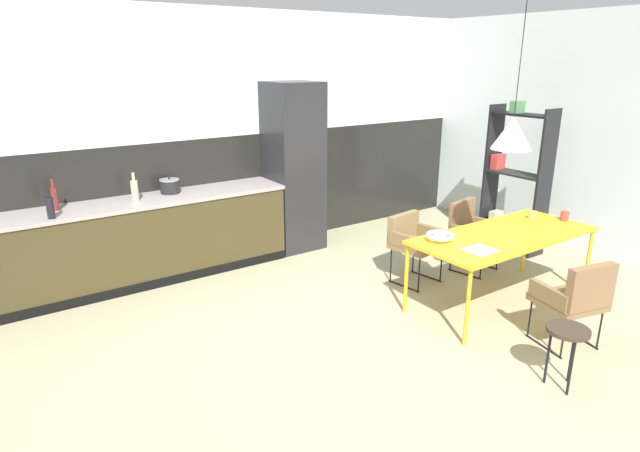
# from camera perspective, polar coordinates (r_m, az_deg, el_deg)

# --- Properties ---
(ground_plane) EXTENTS (8.99, 8.99, 0.00)m
(ground_plane) POSITION_cam_1_polar(r_m,az_deg,el_deg) (4.84, 10.71, -11.96)
(ground_plane) COLOR tan
(back_wall_splashback_dark) EXTENTS (6.92, 0.12, 1.46)m
(back_wall_splashback_dark) POSITION_cam_1_polar(r_m,az_deg,el_deg) (6.89, -7.04, 3.84)
(back_wall_splashback_dark) COLOR black
(back_wall_splashback_dark) RESTS_ON ground
(back_wall_panel_upper) EXTENTS (6.92, 0.12, 1.46)m
(back_wall_panel_upper) POSITION_cam_1_polar(r_m,az_deg,el_deg) (6.69, -7.53, 16.08)
(back_wall_panel_upper) COLOR silver
(back_wall_panel_upper) RESTS_ON back_wall_splashback_dark
(kitchen_counter) EXTENTS (3.38, 0.63, 0.92)m
(kitchen_counter) POSITION_cam_1_polar(r_m,az_deg,el_deg) (6.08, -19.09, -1.59)
(kitchen_counter) COLOR #3B321B
(kitchen_counter) RESTS_ON ground
(refrigerator_column) EXTENTS (0.62, 0.60, 2.10)m
(refrigerator_column) POSITION_cam_1_polar(r_m,az_deg,el_deg) (6.69, -2.88, 6.33)
(refrigerator_column) COLOR #232326
(refrigerator_column) RESTS_ON ground
(dining_table) EXTENTS (1.93, 0.83, 0.73)m
(dining_table) POSITION_cam_1_polar(r_m,az_deg,el_deg) (5.45, 19.27, -1.21)
(dining_table) COLOR gold
(dining_table) RESTS_ON ground
(armchair_near_window) EXTENTS (0.57, 0.56, 0.80)m
(armchair_near_window) POSITION_cam_1_polar(r_m,az_deg,el_deg) (6.32, 15.93, -0.16)
(armchair_near_window) COLOR brown
(armchair_near_window) RESTS_ON ground
(armchair_head_of_table) EXTENTS (0.57, 0.56, 0.80)m
(armchair_head_of_table) POSITION_cam_1_polar(r_m,az_deg,el_deg) (4.90, 26.00, -6.68)
(armchair_head_of_table) COLOR brown
(armchair_head_of_table) RESTS_ON ground
(armchair_far_side) EXTENTS (0.55, 0.53, 0.74)m
(armchair_far_side) POSITION_cam_1_polar(r_m,az_deg,el_deg) (5.83, 9.95, -1.23)
(armchair_far_side) COLOR brown
(armchair_far_side) RESTS_ON ground
(fruit_bowl) EXTENTS (0.26, 0.26, 0.07)m
(fruit_bowl) POSITION_cam_1_polar(r_m,az_deg,el_deg) (5.05, 12.83, -1.07)
(fruit_bowl) COLOR silver
(fruit_bowl) RESTS_ON dining_table
(open_book) EXTENTS (0.25, 0.23, 0.02)m
(open_book) POSITION_cam_1_polar(r_m,az_deg,el_deg) (4.90, 16.89, -2.50)
(open_book) COLOR white
(open_book) RESTS_ON dining_table
(mug_wide_latte) EXTENTS (0.13, 0.08, 0.10)m
(mug_wide_latte) POSITION_cam_1_polar(r_m,az_deg,el_deg) (6.11, 24.93, 1.00)
(mug_wide_latte) COLOR #B23D33
(mug_wide_latte) RESTS_ON dining_table
(mug_glass_clear) EXTENTS (0.13, 0.09, 0.09)m
(mug_glass_clear) POSITION_cam_1_polar(r_m,az_deg,el_deg) (6.03, 22.00, 1.11)
(mug_glass_clear) COLOR gold
(mug_glass_clear) RESTS_ON dining_table
(cooking_pot) EXTENTS (0.22, 0.22, 0.18)m
(cooking_pot) POSITION_cam_1_polar(r_m,az_deg,el_deg) (6.16, -15.92, 4.17)
(cooking_pot) COLOR black
(cooking_pot) RESTS_ON kitchen_counter
(bottle_oil_tall) EXTENTS (0.07, 0.07, 0.32)m
(bottle_oil_tall) POSITION_cam_1_polar(r_m,az_deg,el_deg) (5.85, -26.73, 2.72)
(bottle_oil_tall) COLOR maroon
(bottle_oil_tall) RESTS_ON kitchen_counter
(bottle_vinegar_dark) EXTENTS (0.08, 0.08, 0.30)m
(bottle_vinegar_dark) POSITION_cam_1_polar(r_m,az_deg,el_deg) (5.92, -19.39, 3.71)
(bottle_vinegar_dark) COLOR tan
(bottle_vinegar_dark) RESTS_ON kitchen_counter
(bottle_wine_green) EXTENTS (0.07, 0.07, 0.28)m
(bottle_wine_green) POSITION_cam_1_polar(r_m,az_deg,el_deg) (5.57, -27.13, 1.83)
(bottle_wine_green) COLOR black
(bottle_wine_green) RESTS_ON kitchen_counter
(side_stool) EXTENTS (0.31, 0.31, 0.49)m
(side_stool) POSITION_cam_1_polar(r_m,az_deg,el_deg) (4.34, 25.16, -10.60)
(side_stool) COLOR #382B21
(side_stool) RESTS_ON ground
(open_shelf_unit) EXTENTS (0.30, 0.80, 1.87)m
(open_shelf_unit) POSITION_cam_1_polar(r_m,az_deg,el_deg) (7.11, 20.25, 5.10)
(open_shelf_unit) COLOR black
(open_shelf_unit) RESTS_ON ground
(pendant_lamp_over_table_near) EXTENTS (0.37, 0.37, 1.32)m
(pendant_lamp_over_table_near) POSITION_cam_1_polar(r_m,az_deg,el_deg) (5.25, 20.07, 9.40)
(pendant_lamp_over_table_near) COLOR black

